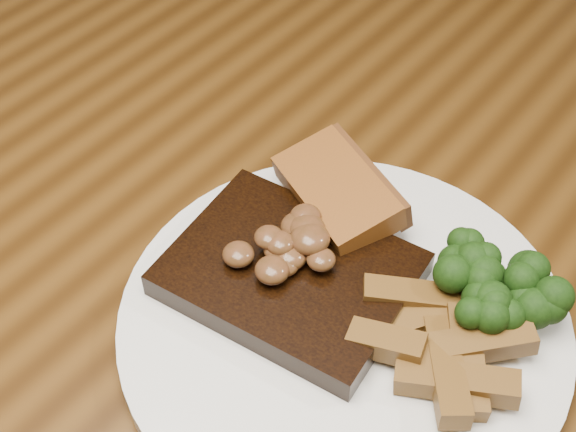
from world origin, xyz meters
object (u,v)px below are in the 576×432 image
object	(u,v)px
plate	(343,324)
garlic_bread	(336,210)
chair_far	(421,54)
potato_wedges	(416,340)
steak	(290,276)
dining_table	(316,311)

from	to	relation	value
plate	garlic_bread	distance (m)	0.09
chair_far	potato_wedges	distance (m)	0.82
chair_far	steak	xyz separation A→B (m)	(0.27, -0.67, 0.32)
steak	potato_wedges	distance (m)	0.10
potato_wedges	steak	bearing A→B (deg)	-175.05
chair_far	garlic_bread	xyz separation A→B (m)	(0.25, -0.60, 0.32)
dining_table	plate	world-z (taller)	plate
plate	chair_far	bearing A→B (deg)	114.86
dining_table	plate	bearing A→B (deg)	-42.11
plate	garlic_bread	world-z (taller)	garlic_bread
dining_table	chair_far	bearing A→B (deg)	112.04
plate	potato_wedges	world-z (taller)	potato_wedges
steak	garlic_bread	bearing A→B (deg)	93.33
dining_table	potato_wedges	xyz separation A→B (m)	(0.11, -0.05, 0.12)
steak	potato_wedges	bearing A→B (deg)	-1.55
plate	potato_wedges	distance (m)	0.05
chair_far	steak	world-z (taller)	chair_far
garlic_bread	steak	bearing A→B (deg)	-56.56
chair_far	dining_table	bearing A→B (deg)	112.87
steak	plate	bearing A→B (deg)	-5.44
potato_wedges	garlic_bread	bearing A→B (deg)	150.16
potato_wedges	plate	bearing A→B (deg)	-171.63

